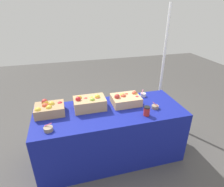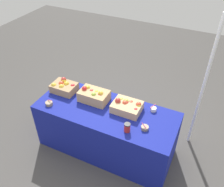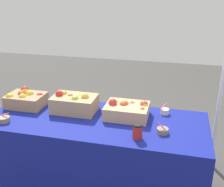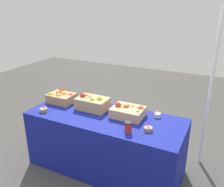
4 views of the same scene
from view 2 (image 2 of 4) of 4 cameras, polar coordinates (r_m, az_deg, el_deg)
ground_plane at (r=3.72m, az=-1.27°, el=-12.46°), size 10.00×10.00×0.00m
table at (r=3.44m, az=-1.35°, el=-8.51°), size 1.90×0.76×0.74m
apple_crate_left at (r=3.53m, az=-11.30°, el=1.57°), size 0.35×0.26×0.17m
apple_crate_middle at (r=3.30m, az=-4.30°, el=-0.46°), size 0.40×0.26×0.19m
apple_crate_right at (r=3.14m, az=3.64°, el=-3.03°), size 0.37×0.29×0.16m
sample_bowl_near at (r=2.94m, az=7.77°, el=-8.02°), size 0.09×0.09×0.10m
sample_bowl_mid at (r=3.36m, az=-14.68°, el=-2.27°), size 0.10×0.10×0.09m
sample_bowl_far at (r=3.20m, az=9.78°, el=-3.69°), size 0.08×0.09×0.09m
coffee_cup at (r=2.87m, az=3.62°, el=-8.04°), size 0.08×0.08×0.12m
tent_pole at (r=3.34m, az=20.74°, el=1.12°), size 0.04×0.04×1.99m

